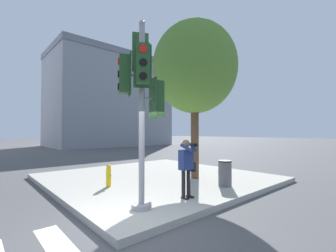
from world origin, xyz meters
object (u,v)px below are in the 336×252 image
Objects in this scene: person_photographer at (187,163)px; street_tree at (195,68)px; trash_bin at (225,173)px; fire_hydrant at (109,176)px; traffic_signal_pole at (141,89)px.

person_photographer is 0.26× the size of street_tree.
person_photographer is at bearing -177.52° from trash_bin.
fire_hydrant is (-1.06, 2.62, -0.60)m from person_photographer.
traffic_signal_pole reaches higher than fire_hydrant.
street_tree reaches higher than trash_bin.
person_photographer reaches higher than fire_hydrant.
fire_hydrant is at bearing 111.94° from person_photographer.
fire_hydrant is at bearing 139.94° from trash_bin.
fire_hydrant is at bearing 163.45° from street_tree.
person_photographer is 1.87× the size of trash_bin.
street_tree is at bearing -16.55° from fire_hydrant.
trash_bin is at bearing -0.43° from traffic_signal_pole.
traffic_signal_pole is 3.57m from fire_hydrant.
traffic_signal_pole is 4.21m from trash_bin.
traffic_signal_pole is 4.26m from street_tree.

